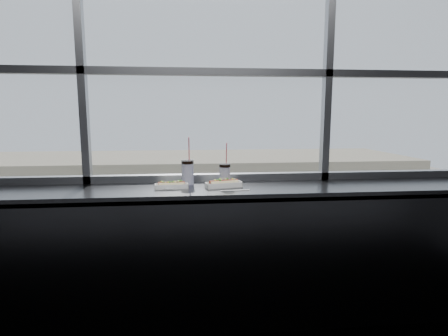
{
  "coord_description": "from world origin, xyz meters",
  "views": [
    {
      "loc": [
        -0.17,
        -1.42,
        1.65
      ],
      "look_at": [
        0.1,
        1.23,
        1.25
      ],
      "focal_mm": 28.0,
      "sensor_mm": 36.0,
      "label": 1
    }
  ],
  "objects": [
    {
      "name": "hotdog_tray_left",
      "position": [
        -0.31,
        1.21,
        1.13
      ],
      "size": [
        0.25,
        0.1,
        0.06
      ],
      "rotation": [
        0.0,
        0.0,
        0.05
      ],
      "color": "white",
      "rests_on": "counter"
    },
    {
      "name": "far_sidewalk",
      "position": [
        0.0,
        29.5,
        -10.98
      ],
      "size": [
        80.0,
        6.0,
        0.04
      ],
      "primitive_type": "cube",
      "color": "#A59C8B",
      "rests_on": "plaza_ground"
    },
    {
      "name": "counter",
      "position": [
        0.0,
        1.23,
        1.07
      ],
      "size": [
        6.0,
        0.55,
        0.06
      ],
      "primitive_type": "cube",
      "color": "#4D4F53",
      "rests_on": "ground"
    },
    {
      "name": "soda_cup_right",
      "position": [
        0.11,
        1.28,
        1.2
      ],
      "size": [
        0.09,
        0.09,
        0.34
      ],
      "color": "white",
      "rests_on": "counter"
    },
    {
      "name": "tree_center",
      "position": [
        -0.42,
        29.5,
        -7.89
      ],
      "size": [
        2.93,
        2.93,
        4.59
      ],
      "color": "#47382B",
      "rests_on": "far_sidewalk"
    },
    {
      "name": "car_near_e",
      "position": [
        15.51,
        17.5,
        -9.95
      ],
      "size": [
        3.09,
        6.16,
        1.98
      ],
      "primitive_type": "imported",
      "rotation": [
        0.0,
        0.0,
        1.68
      ],
      "color": "#43348B",
      "rests_on": "street_asphalt"
    },
    {
      "name": "wrapper",
      "position": [
        -0.32,
        1.16,
        1.11
      ],
      "size": [
        0.09,
        0.06,
        0.02
      ],
      "primitive_type": "ellipsoid",
      "color": "silver",
      "rests_on": "counter"
    },
    {
      "name": "car_far_c",
      "position": [
        10.08,
        25.5,
        -9.88
      ],
      "size": [
        3.42,
        6.64,
        2.12
      ],
      "primitive_type": "imported",
      "rotation": [
        0.0,
        0.0,
        1.7
      ],
      "color": "beige",
      "rests_on": "street_asphalt"
    },
    {
      "name": "tree_right",
      "position": [
        11.03,
        29.5,
        -7.95
      ],
      "size": [
        2.88,
        2.88,
        4.5
      ],
      "color": "#47382B",
      "rests_on": "far_sidewalk"
    },
    {
      "name": "hotdog_tray_right",
      "position": [
        0.09,
        1.22,
        1.13
      ],
      "size": [
        0.29,
        0.15,
        0.07
      ],
      "rotation": [
        0.0,
        0.0,
        0.23
      ],
      "color": "white",
      "rests_on": "counter"
    },
    {
      "name": "wall_back_lower",
      "position": [
        0.0,
        1.5,
        0.55
      ],
      "size": [
        6.0,
        0.0,
        6.0
      ],
      "primitive_type": "plane",
      "rotation": [
        1.57,
        0.0,
        0.0
      ],
      "color": "black",
      "rests_on": "ground"
    },
    {
      "name": "car_far_a",
      "position": [
        -11.7,
        25.5,
        -9.96
      ],
      "size": [
        2.57,
        5.95,
        1.97
      ],
      "primitive_type": "imported",
      "rotation": [
        0.0,
        0.0,
        1.55
      ],
      "color": "#3C3C3C",
      "rests_on": "street_asphalt"
    },
    {
      "name": "far_building",
      "position": [
        0.0,
        39.5,
        -7.0
      ],
      "size": [
        50.0,
        14.0,
        8.0
      ],
      "primitive_type": "cube",
      "color": "tan",
      "rests_on": "plaza_ground"
    },
    {
      "name": "pedestrian_a",
      "position": [
        -7.81,
        29.75,
        -9.88
      ],
      "size": [
        0.72,
        0.96,
        2.16
      ],
      "primitive_type": "imported",
      "rotation": [
        0.0,
        0.0,
        1.57
      ],
      "color": "#66605B",
      "rests_on": "far_sidewalk"
    },
    {
      "name": "pedestrian_d",
      "position": [
        7.65,
        29.33,
        -9.97
      ],
      "size": [
        0.88,
        0.66,
        1.97
      ],
      "primitive_type": "imported",
      "rotation": [
        0.0,
        0.0,
        3.14
      ],
      "color": "#66605B",
      "rests_on": "far_sidewalk"
    },
    {
      "name": "street_asphalt",
      "position": [
        0.0,
        21.5,
        -10.97
      ],
      "size": [
        80.0,
        10.0,
        0.06
      ],
      "primitive_type": "cube",
      "color": "black",
      "rests_on": "plaza_ground"
    },
    {
      "name": "loose_straw",
      "position": [
        0.16,
        1.08,
        1.1
      ],
      "size": [
        0.22,
        0.02,
        0.01
      ],
      "primitive_type": "cylinder",
      "rotation": [
        0.0,
        1.57,
        0.06
      ],
      "color": "white",
      "rests_on": "counter"
    },
    {
      "name": "plaza_ground",
      "position": [
        0.0,
        45.0,
        -11.0
      ],
      "size": [
        120.0,
        120.0,
        0.0
      ],
      "primitive_type": "plane",
      "color": "#A59C8B",
      "rests_on": "ground"
    },
    {
      "name": "car_far_b",
      "position": [
        2.08,
        25.5,
        -9.82
      ],
      "size": [
        2.82,
        6.75,
        2.25
      ],
      "primitive_type": "imported",
      "rotation": [
        0.0,
        0.0,
        1.57
      ],
      "color": "maroon",
      "rests_on": "street_asphalt"
    },
    {
      "name": "counter_fascia",
      "position": [
        0.0,
        0.97,
        0.55
      ],
      "size": [
        6.0,
        0.04,
        1.04
      ],
      "primitive_type": "cube",
      "color": "#4D4F53",
      "rests_on": "ground"
    },
    {
      "name": "window_mullions",
      "position": [
        0.0,
        1.5,
        2.3
      ],
      "size": [
        6.0,
        0.08,
        2.4
      ],
      "primitive_type": null,
      "color": "gray",
      "rests_on": "ground"
    },
    {
      "name": "car_near_b",
      "position": [
        -7.63,
        17.5,
        -9.82
      ],
      "size": [
        3.04,
        6.82,
        2.24
      ],
      "primitive_type": "imported",
      "rotation": [
        0.0,
        0.0,
        1.54
      ],
      "color": "#2C2C2C",
      "rests_on": "street_asphalt"
    },
    {
      "name": "pedestrian_c",
      "position": [
        3.17,
        29.51,
        -10.01
      ],
      "size": [
        0.84,
        0.63,
        1.9
      ],
      "primitive_type": "imported",
      "color": "#66605B",
      "rests_on": "far_sidewalk"
    },
    {
      "name": "car_near_d",
      "position": [
        8.66,
        17.5,
        -9.99
      ],
      "size": [
        2.61,
        5.81,
        1.9
      ],
      "primitive_type": "imported",
      "rotation": [
        0.0,
        0.0,
        1.53
      ],
      "color": "#B6B6B6",
      "rests_on": "street_asphalt"
    },
    {
      "name": "tree_left",
      "position": [
        -9.61,
        29.5,
        -7.48
      ],
      "size": [
        3.32,
        3.32,
        5.19
      ],
      "color": "#47382B",
      "rests_on": "far_sidewalk"
    },
    {
      "name": "pedestrian_b",
      "position": [
        -0.89,
        30.66,
        -9.82
      ],
      "size": [
        1.02,
        0.76,
        2.29
      ],
      "primitive_type": "imported",
      "color": "#66605B",
      "rests_on": "far_sidewalk"
    },
    {
      "name": "window_glass",
      "position": [
        0.0,
        1.52,
        2.3
      ],
      "size": [
        6.0,
        0.0,
        6.0
      ],
      "primitive_type": "plane",
      "rotation": [
        1.57,
        0.0,
        0.0
      ],
      "color": "silver",
      "rests_on": "ground"
    },
    {
      "name": "soda_cup_left",
      "position": [
        -0.18,
        1.36,
        1.21
      ],
      "size": [
        0.1,
        0.1,
        0.38
      ],
      "color": "white",
      "rests_on": "counter"
    },
    {
      "name": "car_near_c",
      "position": [
        -0.3,
        17.5,
        -10.02
      ],
      "size": [
        2.8,
        5.7,
        1.84
      ],
      "primitive_type": "imported",
      "rotation": [
        0.0,
        0.0,
        1.66
      ],
      "color": "maroon",
      "rests_on": "street_asphalt"
    }
  ]
}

